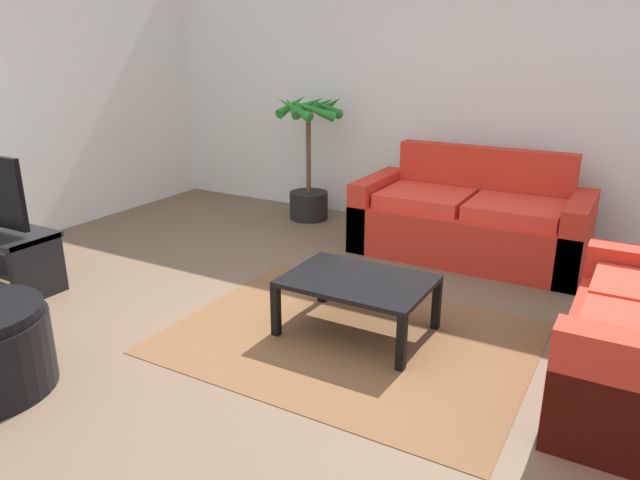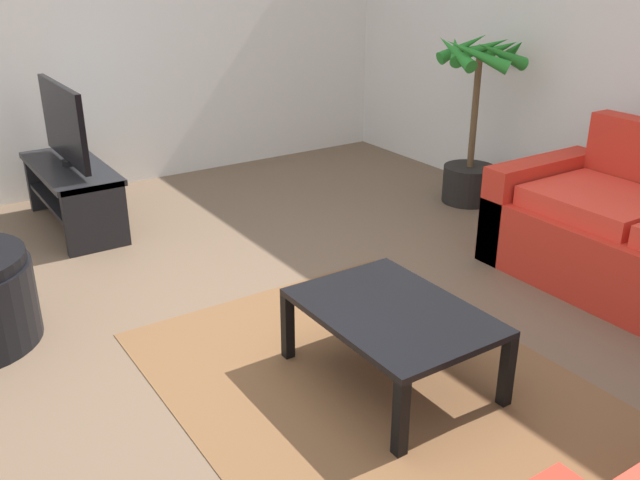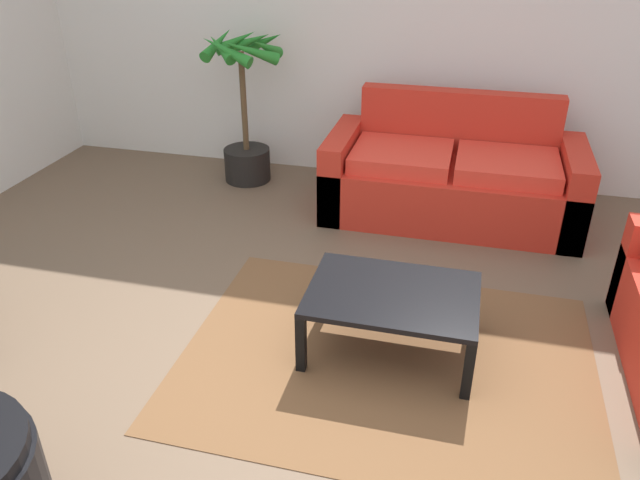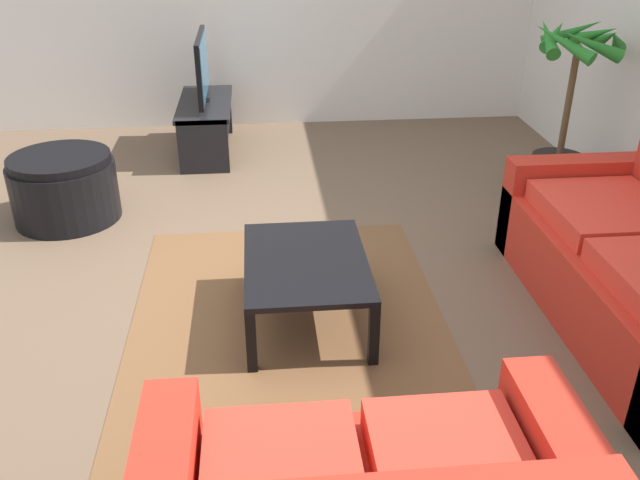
# 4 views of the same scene
# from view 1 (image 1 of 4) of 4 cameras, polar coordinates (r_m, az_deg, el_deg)

# --- Properties ---
(ground_plane) EXTENTS (6.60, 6.60, 0.00)m
(ground_plane) POSITION_cam_1_polar(r_m,az_deg,el_deg) (3.77, -7.63, -9.77)
(ground_plane) COLOR brown
(wall_back) EXTENTS (6.00, 0.06, 2.70)m
(wall_back) POSITION_cam_1_polar(r_m,az_deg,el_deg) (5.99, 9.88, 14.24)
(wall_back) COLOR silver
(wall_back) RESTS_ON ground
(couch_main) EXTENTS (1.92, 0.90, 0.90)m
(couch_main) POSITION_cam_1_polar(r_m,az_deg,el_deg) (5.27, 14.32, 1.72)
(couch_main) COLOR red
(couch_main) RESTS_ON ground
(coffee_table) EXTENTS (0.90, 0.64, 0.37)m
(coffee_table) POSITION_cam_1_polar(r_m,az_deg,el_deg) (3.73, 3.66, -4.41)
(coffee_table) COLOR black
(coffee_table) RESTS_ON ground
(area_rug) EXTENTS (2.20, 1.70, 0.01)m
(area_rug) POSITION_cam_1_polar(r_m,az_deg,el_deg) (3.79, 2.88, -9.41)
(area_rug) COLOR brown
(area_rug) RESTS_ON ground
(potted_palm) EXTENTS (0.67, 0.75, 1.30)m
(potted_palm) POSITION_cam_1_polar(r_m,az_deg,el_deg) (6.12, -1.05, 7.30)
(potted_palm) COLOR black
(potted_palm) RESTS_ON ground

